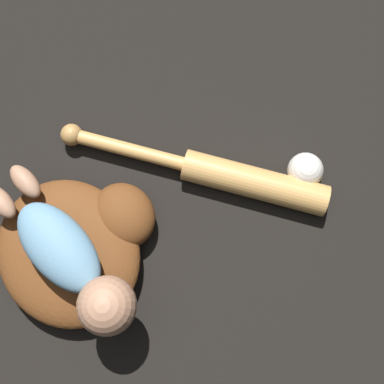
{
  "coord_description": "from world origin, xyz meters",
  "views": [
    {
      "loc": [
        0.27,
        0.14,
        1.07
      ],
      "look_at": [
        0.08,
        0.29,
        0.07
      ],
      "focal_mm": 50.0,
      "sensor_mm": 36.0,
      "label": 1
    }
  ],
  "objects_px": {
    "baseball": "(305,170)",
    "baby_figure": "(73,265)",
    "baseball_bat": "(225,175)",
    "baseball_glove": "(78,246)"
  },
  "relations": [
    {
      "from": "baseball_glove",
      "to": "baseball_bat",
      "type": "xyz_separation_m",
      "value": [
        0.06,
        0.32,
        -0.01
      ]
    },
    {
      "from": "baseball_bat",
      "to": "baseball",
      "type": "height_order",
      "value": "baseball"
    },
    {
      "from": "baseball_glove",
      "to": "baseball_bat",
      "type": "relative_size",
      "value": 0.71
    },
    {
      "from": "baseball",
      "to": "baby_figure",
      "type": "bearing_deg",
      "value": -103.61
    },
    {
      "from": "baseball_glove",
      "to": "baseball_bat",
      "type": "bearing_deg",
      "value": 78.77
    },
    {
      "from": "baseball_bat",
      "to": "baseball",
      "type": "relative_size",
      "value": 6.48
    },
    {
      "from": "baby_figure",
      "to": "baseball",
      "type": "distance_m",
      "value": 0.49
    },
    {
      "from": "baseball_glove",
      "to": "baseball_bat",
      "type": "distance_m",
      "value": 0.32
    },
    {
      "from": "baseball",
      "to": "baseball_bat",
      "type": "bearing_deg",
      "value": -124.92
    },
    {
      "from": "baseball_bat",
      "to": "baseball",
      "type": "bearing_deg",
      "value": 55.08
    }
  ]
}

